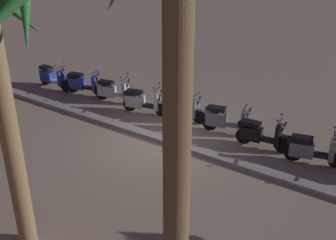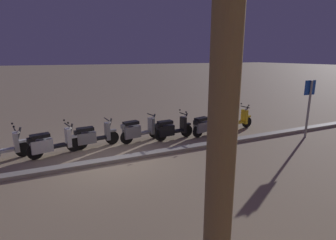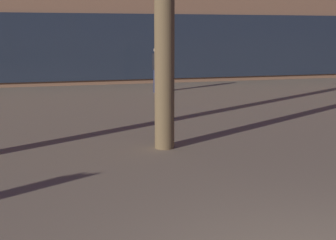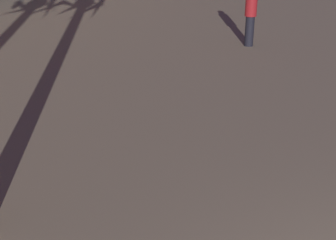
{
  "view_description": "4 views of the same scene",
  "coord_description": "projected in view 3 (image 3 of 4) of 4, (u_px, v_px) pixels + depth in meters",
  "views": [
    {
      "loc": [
        -6.69,
        9.89,
        6.4
      ],
      "look_at": [
        -0.65,
        0.86,
        1.19
      ],
      "focal_mm": 44.65,
      "sensor_mm": 36.0,
      "label": 1
    },
    {
      "loc": [
        1.79,
        8.27,
        3.37
      ],
      "look_at": [
        -1.67,
        0.75,
        1.35
      ],
      "focal_mm": 28.25,
      "sensor_mm": 36.0,
      "label": 2
    },
    {
      "loc": [
        -2.49,
        -2.93,
        2.24
      ],
      "look_at": [
        -0.88,
        2.84,
        1.11
      ],
      "focal_mm": 49.86,
      "sensor_mm": 36.0,
      "label": 3
    },
    {
      "loc": [
        -3.68,
        1.24,
        3.83
      ],
      "look_at": [
        1.64,
        3.77,
        1.17
      ],
      "focal_mm": 51.36,
      "sensor_mm": 36.0,
      "label": 4
    }
  ],
  "objects": [
    {
      "name": "pedestrian_by_palm_tree",
      "position": [
        157.0,
        68.0,
        17.4
      ],
      "size": [
        0.34,
        0.34,
        1.69
      ],
      "color": "#2D3351",
      "rests_on": "ground"
    }
  ]
}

